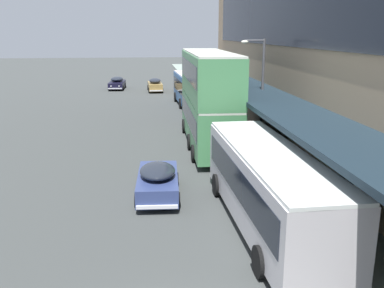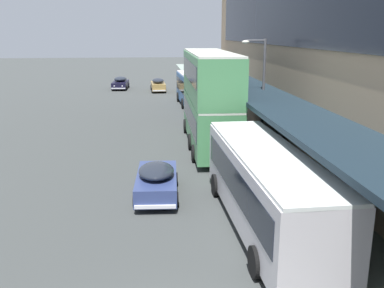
% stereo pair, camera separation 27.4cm
% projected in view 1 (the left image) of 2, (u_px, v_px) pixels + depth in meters
% --- Properties ---
extents(transit_bus_kerbside_front, '(2.90, 10.48, 3.06)m').
position_uv_depth(transit_bus_kerbside_front, '(268.00, 184.00, 15.79)').
color(transit_bus_kerbside_front, silver).
rests_on(transit_bus_kerbside_front, ground).
extents(transit_bus_kerbside_rear, '(2.97, 11.41, 6.02)m').
position_uv_depth(transit_bus_kerbside_rear, '(208.00, 96.00, 27.16)').
color(transit_bus_kerbside_rear, '#488B56').
rests_on(transit_bus_kerbside_rear, ground).
extents(transit_bus_kerbside_far, '(2.98, 10.69, 3.18)m').
position_uv_depth(transit_bus_kerbside_far, '(192.00, 89.00, 41.93)').
color(transit_bus_kerbside_far, '#2F5D98').
rests_on(transit_bus_kerbside_far, ground).
extents(sedan_trailing_near, '(2.02, 4.73, 1.63)m').
position_uv_depth(sedan_trailing_near, '(183.00, 86.00, 52.66)').
color(sedan_trailing_near, '#A07840').
rests_on(sedan_trailing_near, ground).
extents(sedan_lead_mid, '(2.08, 4.53, 1.53)m').
position_uv_depth(sedan_lead_mid, '(158.00, 180.00, 19.16)').
color(sedan_lead_mid, navy).
rests_on(sedan_lead_mid, ground).
extents(sedan_far_back, '(2.15, 4.89, 1.59)m').
position_uv_depth(sedan_far_back, '(117.00, 83.00, 55.55)').
color(sedan_far_back, black).
rests_on(sedan_far_back, ground).
extents(sedan_trailing_mid, '(1.90, 4.60, 1.66)m').
position_uv_depth(sedan_trailing_mid, '(155.00, 85.00, 53.33)').
color(sedan_trailing_mid, olive).
rests_on(sedan_trailing_mid, ground).
extents(pedestrian_at_kerb, '(0.61, 0.33, 1.86)m').
position_uv_depth(pedestrian_at_kerb, '(345.00, 188.00, 16.98)').
color(pedestrian_at_kerb, '#2C2518').
rests_on(pedestrian_at_kerb, sidewalk_kerb).
extents(street_lamp, '(1.50, 0.28, 6.66)m').
position_uv_depth(street_lamp, '(260.00, 85.00, 26.29)').
color(street_lamp, '#4C4C51').
rests_on(street_lamp, sidewalk_kerb).
extents(fire_hydrant, '(0.20, 0.40, 0.70)m').
position_uv_depth(fire_hydrant, '(301.00, 183.00, 19.61)').
color(fire_hydrant, red).
rests_on(fire_hydrant, sidewalk_kerb).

